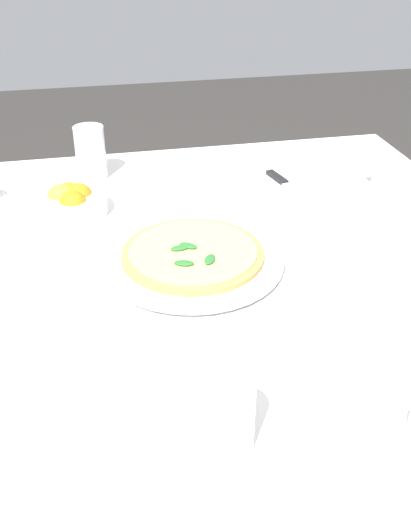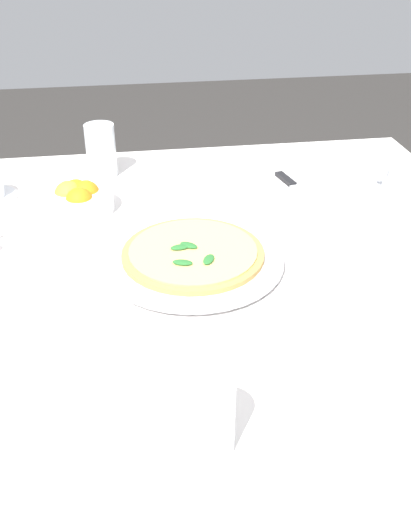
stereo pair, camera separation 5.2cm
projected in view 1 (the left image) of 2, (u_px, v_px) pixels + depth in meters
name	position (u px, v px, depth m)	size (l,w,h in m)	color
ground_plane	(215.00, 510.00, 1.48)	(8.00, 8.00, 0.00)	#33302D
dining_table	(217.00, 317.00, 1.17)	(1.22, 1.22, 0.72)	white
pizza_plate	(193.00, 259.00, 1.11)	(0.34, 0.34, 0.02)	white
pizza	(193.00, 253.00, 1.10)	(0.27, 0.27, 0.02)	tan
coffee_cup_near_left	(361.00, 165.00, 1.45)	(0.13, 0.13, 0.06)	white
water_glass_far_left	(91.00, 156.00, 1.43)	(0.07, 0.07, 0.13)	white
water_glass_center_back	(227.00, 418.00, 0.72)	(0.07, 0.07, 0.11)	white
napkin_folded	(287.00, 191.00, 1.37)	(0.25, 0.20, 0.02)	white
dinner_knife	(288.00, 186.00, 1.36)	(0.19, 0.06, 0.01)	silver
citrus_bowl	(71.00, 202.00, 1.27)	(0.15, 0.15, 0.07)	white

